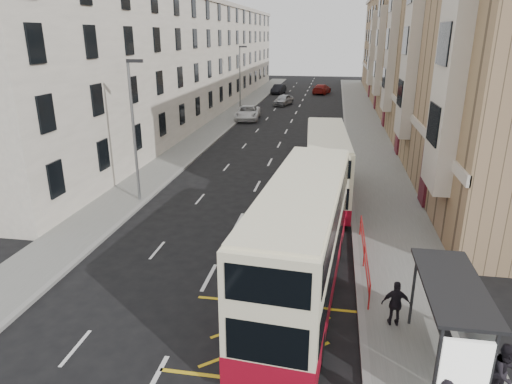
% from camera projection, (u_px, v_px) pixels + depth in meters
% --- Properties ---
extents(ground, '(200.00, 200.00, 0.00)m').
position_uv_depth(ground, '(177.00, 338.00, 14.89)').
color(ground, black).
rests_on(ground, ground).
extents(pavement_right, '(4.00, 120.00, 0.15)m').
position_uv_depth(pavement_right, '(369.00, 142.00, 41.56)').
color(pavement_right, slate).
rests_on(pavement_right, ground).
extents(pavement_left, '(3.00, 120.00, 0.15)m').
position_uv_depth(pavement_left, '(204.00, 136.00, 44.00)').
color(pavement_left, slate).
rests_on(pavement_left, ground).
extents(kerb_right, '(0.25, 120.00, 0.15)m').
position_uv_depth(kerb_right, '(347.00, 141.00, 41.87)').
color(kerb_right, gray).
rests_on(kerb_right, ground).
extents(kerb_left, '(0.25, 120.00, 0.15)m').
position_uv_depth(kerb_left, '(220.00, 137.00, 43.76)').
color(kerb_left, gray).
rests_on(kerb_left, ground).
extents(road_markings, '(10.00, 110.00, 0.01)m').
position_uv_depth(road_markings, '(295.00, 114.00, 56.81)').
color(road_markings, silver).
rests_on(road_markings, ground).
extents(terrace_right, '(10.75, 79.00, 15.25)m').
position_uv_depth(terrace_right, '(427.00, 51.00, 52.36)').
color(terrace_right, '#9B7B5A').
rests_on(terrace_right, ground).
extents(terrace_left, '(9.18, 79.00, 13.25)m').
position_uv_depth(terrace_left, '(190.00, 58.00, 57.26)').
color(terrace_left, '#EEE3D0').
rests_on(terrace_left, ground).
extents(bus_shelter, '(1.65, 4.25, 2.70)m').
position_uv_depth(bus_shelter, '(459.00, 314.00, 12.51)').
color(bus_shelter, black).
rests_on(bus_shelter, pavement_right).
extents(guard_railing, '(0.06, 6.56, 1.01)m').
position_uv_depth(guard_railing, '(365.00, 251.00, 18.98)').
color(guard_railing, '#AE1B1B').
rests_on(guard_railing, pavement_right).
extents(street_lamp_near, '(0.93, 0.18, 8.00)m').
position_uv_depth(street_lamp_near, '(134.00, 124.00, 25.56)').
color(street_lamp_near, slate).
rests_on(street_lamp_near, pavement_left).
extents(street_lamp_far, '(0.93, 0.18, 8.00)m').
position_uv_depth(street_lamp_far, '(240.00, 77.00, 53.50)').
color(street_lamp_far, slate).
rests_on(street_lamp_far, pavement_left).
extents(double_decker_front, '(3.48, 11.40, 4.48)m').
position_uv_depth(double_decker_front, '(301.00, 241.00, 16.62)').
color(double_decker_front, '#F5ECC3').
rests_on(double_decker_front, ground).
extents(double_decker_rear, '(2.85, 10.23, 4.04)m').
position_uv_depth(double_decker_rear, '(326.00, 165.00, 27.07)').
color(double_decker_rear, '#F5ECC3').
rests_on(double_decker_rear, ground).
extents(pedestrian_mid, '(1.05, 0.98, 1.71)m').
position_uv_depth(pedestrian_mid, '(505.00, 373.00, 11.93)').
color(pedestrian_mid, black).
rests_on(pedestrian_mid, pavement_right).
extents(pedestrian_far, '(0.95, 0.42, 1.60)m').
position_uv_depth(pedestrian_far, '(396.00, 303.00, 15.11)').
color(pedestrian_far, black).
rests_on(pedestrian_far, pavement_right).
extents(white_van, '(3.12, 5.93, 1.59)m').
position_uv_depth(white_van, '(248.00, 113.00, 52.73)').
color(white_van, silver).
rests_on(white_van, ground).
extents(car_silver, '(2.86, 4.73, 1.51)m').
position_uv_depth(car_silver, '(283.00, 100.00, 63.48)').
color(car_silver, '#A2A5A9').
rests_on(car_silver, ground).
extents(car_dark, '(2.25, 4.78, 1.51)m').
position_uv_depth(car_dark, '(279.00, 89.00, 76.01)').
color(car_dark, black).
rests_on(car_dark, ground).
extents(car_red, '(3.28, 5.78, 1.58)m').
position_uv_depth(car_red, '(322.00, 89.00, 75.82)').
color(car_red, maroon).
rests_on(car_red, ground).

